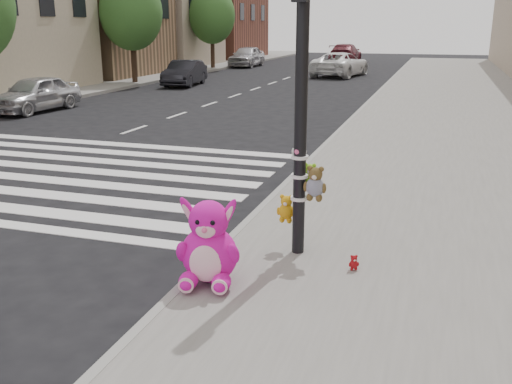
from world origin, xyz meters
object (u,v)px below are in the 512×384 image
at_px(car_dark_far, 185,73).
at_px(car_white_near, 340,64).
at_px(red_teddy, 354,262).
at_px(car_silver_far, 35,94).
at_px(pink_bunny, 209,248).
at_px(signal_pole, 302,131).

height_order(car_dark_far, car_white_near, car_white_near).
height_order(red_teddy, car_silver_far, car_silver_far).
bearing_deg(car_dark_far, red_teddy, -67.45).
xyz_separation_m(pink_bunny, red_teddy, (1.57, 0.86, -0.33)).
bearing_deg(car_silver_far, pink_bunny, -42.48).
relative_size(pink_bunny, car_dark_far, 0.27).
distance_m(pink_bunny, red_teddy, 1.82).
xyz_separation_m(red_teddy, car_white_near, (-5.12, 28.88, 0.48)).
distance_m(car_silver_far, car_dark_far, 10.14).
bearing_deg(signal_pole, red_teddy, -25.90).
distance_m(red_teddy, car_dark_far, 24.04).
height_order(signal_pole, car_silver_far, signal_pole).
height_order(red_teddy, car_white_near, car_white_near).
relative_size(red_teddy, car_dark_far, 0.05).
relative_size(signal_pole, car_white_near, 0.77).
xyz_separation_m(car_silver_far, car_white_near, (8.08, 18.04, 0.08)).
bearing_deg(pink_bunny, car_silver_far, 123.56).
distance_m(car_silver_far, car_white_near, 19.76).
height_order(red_teddy, car_dark_far, car_dark_far).
relative_size(pink_bunny, car_silver_far, 0.28).
bearing_deg(pink_bunny, signal_pole, 46.12).
height_order(pink_bunny, red_teddy, pink_bunny).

